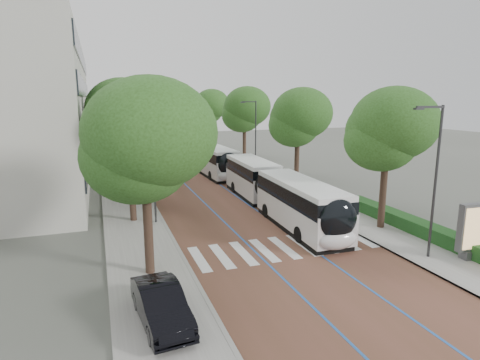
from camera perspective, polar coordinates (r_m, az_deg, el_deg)
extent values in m
plane|color=#51544C|center=(22.58, 6.93, -10.47)|extent=(160.00, 160.00, 0.00)
cube|color=brown|center=(60.02, -10.32, 3.39)|extent=(11.00, 140.00, 0.02)
cube|color=gray|center=(59.29, -17.49, 2.98)|extent=(4.00, 140.00, 0.12)
cube|color=gray|center=(61.64, -3.42, 3.82)|extent=(4.00, 140.00, 0.12)
cube|color=gray|center=(59.39, -15.66, 3.10)|extent=(0.20, 140.00, 0.14)
cube|color=gray|center=(61.15, -5.13, 3.73)|extent=(0.20, 140.00, 0.14)
cube|color=silver|center=(21.91, -5.82, -11.10)|extent=(0.55, 3.60, 0.01)
cube|color=silver|center=(22.21, -2.63, -10.72)|extent=(0.55, 3.60, 0.01)
cube|color=silver|center=(22.57, 0.46, -10.33)|extent=(0.55, 3.60, 0.01)
cube|color=silver|center=(23.00, 3.43, -9.92)|extent=(0.55, 3.60, 0.01)
cube|color=silver|center=(23.49, 6.28, -9.50)|extent=(0.55, 3.60, 0.01)
cube|color=silver|center=(24.03, 8.99, -9.08)|extent=(0.55, 3.60, 0.01)
cube|color=silver|center=(24.63, 11.58, -8.66)|extent=(0.55, 3.60, 0.01)
cube|color=silver|center=(25.27, 14.04, -8.24)|extent=(0.55, 3.60, 0.01)
cube|color=silver|center=(25.95, 16.36, -7.83)|extent=(0.55, 3.60, 0.01)
cube|color=#2158A9|center=(59.79, -11.83, 3.31)|extent=(0.12, 126.00, 0.01)
cube|color=#2158A9|center=(60.29, -8.82, 3.49)|extent=(0.12, 126.00, 0.01)
cube|color=black|center=(46.99, -20.69, 4.24)|extent=(0.12, 38.00, 1.60)
cube|color=black|center=(46.72, -20.97, 8.13)|extent=(0.12, 38.00, 1.60)
cube|color=black|center=(46.67, -21.26, 12.04)|extent=(0.12, 38.00, 1.60)
cube|color=black|center=(46.83, -21.54, 15.70)|extent=(0.12, 38.00, 1.60)
cube|color=#143B15|center=(27.51, 24.30, -6.21)|extent=(1.20, 14.00, 0.80)
cylinder|color=#303032|center=(23.01, 26.02, -0.45)|extent=(0.14, 0.14, 8.00)
cube|color=#303032|center=(22.02, 25.45, 9.36)|extent=(1.70, 0.12, 0.12)
cube|color=#303032|center=(21.54, 24.09, 9.23)|extent=(0.50, 0.20, 0.10)
cylinder|color=#303032|center=(44.01, 2.24, 5.99)|extent=(0.14, 0.14, 8.00)
cube|color=#303032|center=(43.51, 1.28, 11.08)|extent=(1.70, 0.12, 0.12)
cube|color=#303032|center=(43.26, 0.40, 10.97)|extent=(0.50, 0.20, 0.10)
cylinder|color=#303032|center=(27.22, -12.20, 2.19)|extent=(0.14, 0.14, 8.00)
cylinder|color=black|center=(19.78, -12.92, -7.05)|extent=(0.44, 0.44, 4.47)
ellipsoid|color=#224416|center=(18.89, -13.48, 4.72)|extent=(6.09, 6.09, 5.18)
cylinder|color=black|center=(28.41, -15.11, -1.34)|extent=(0.44, 0.44, 4.56)
ellipsoid|color=#224416|center=(27.80, -15.56, 7.01)|extent=(6.08, 6.08, 5.17)
cylinder|color=black|center=(37.21, -16.27, 1.85)|extent=(0.44, 0.44, 4.86)
ellipsoid|color=#224416|center=(36.75, -16.67, 8.64)|extent=(6.42, 6.42, 5.45)
cylinder|color=black|center=(47.13, -17.03, 3.45)|extent=(0.44, 0.44, 4.29)
ellipsoid|color=#224416|center=(46.76, -17.31, 8.19)|extent=(6.04, 6.04, 5.13)
cylinder|color=black|center=(59.02, -17.62, 5.07)|extent=(0.44, 0.44, 4.47)
ellipsoid|color=#224416|center=(58.73, -17.87, 9.00)|extent=(6.33, 6.33, 5.38)
cylinder|color=black|center=(73.94, -18.10, 6.38)|extent=(0.44, 0.44, 4.75)
ellipsoid|color=#224416|center=(73.70, -18.31, 9.72)|extent=(5.83, 5.83, 4.96)
cylinder|color=black|center=(27.59, 19.63, -2.10)|extent=(0.44, 0.44, 4.47)
ellipsoid|color=#224416|center=(26.96, 20.23, 6.32)|extent=(5.41, 5.41, 4.60)
cylinder|color=black|center=(37.42, 8.06, 2.06)|extent=(0.44, 0.44, 4.60)
ellipsoid|color=#224416|center=(36.95, 8.24, 8.47)|extent=(5.46, 5.46, 4.64)
cylinder|color=black|center=(50.09, 0.63, 4.72)|extent=(0.44, 0.44, 4.82)
ellipsoid|color=#224416|center=(49.75, 0.64, 9.73)|extent=(5.74, 5.74, 4.88)
cylinder|color=black|center=(65.25, -4.26, 6.33)|extent=(0.44, 0.44, 4.85)
ellipsoid|color=#224416|center=(64.99, -4.32, 10.21)|extent=(5.56, 5.56, 4.73)
cylinder|color=black|center=(30.84, 4.40, -0.91)|extent=(2.33, 0.98, 2.30)
cube|color=silver|center=(26.43, 8.55, -4.31)|extent=(2.82, 9.44, 1.82)
cube|color=black|center=(26.15, 8.63, -1.90)|extent=(2.85, 9.25, 0.97)
cube|color=white|center=(26.00, 8.67, -0.53)|extent=(2.76, 9.25, 0.31)
cube|color=black|center=(26.75, 8.48, -6.54)|extent=(2.75, 9.06, 0.35)
cube|color=silver|center=(34.90, 1.73, -0.26)|extent=(2.76, 7.82, 1.82)
cube|color=black|center=(34.68, 1.75, 1.58)|extent=(2.80, 7.67, 0.97)
cube|color=white|center=(34.58, 1.75, 2.63)|extent=(2.71, 7.66, 0.31)
cube|color=black|center=(35.14, 1.72, -1.99)|extent=(2.70, 7.51, 0.35)
ellipsoid|color=black|center=(22.43, 13.72, -5.46)|extent=(2.39, 1.18, 2.28)
ellipsoid|color=silver|center=(22.74, 13.64, -8.24)|extent=(2.38, 1.08, 1.14)
cylinder|color=black|center=(24.24, 8.46, -7.68)|extent=(0.33, 1.01, 1.00)
cylinder|color=black|center=(25.27, 13.11, -7.05)|extent=(0.33, 1.01, 1.00)
cylinder|color=black|center=(36.27, -0.83, -1.03)|extent=(0.33, 1.01, 1.00)
cylinder|color=black|center=(36.97, 2.52, -0.79)|extent=(0.33, 1.01, 1.00)
cylinder|color=black|center=(28.91, 3.80, -4.37)|extent=(0.33, 1.01, 1.00)
cylinder|color=black|center=(29.78, 7.86, -3.98)|extent=(0.33, 1.01, 1.00)
cube|color=silver|center=(45.28, -4.14, 2.48)|extent=(2.85, 12.07, 1.82)
cube|color=black|center=(45.11, -4.16, 3.91)|extent=(2.88, 11.83, 0.97)
cube|color=white|center=(45.03, -4.17, 4.72)|extent=(2.79, 11.83, 0.31)
cube|color=black|center=(45.47, -4.12, 1.13)|extent=(2.79, 11.59, 0.35)
ellipsoid|color=black|center=(39.68, -1.65, 2.28)|extent=(2.38, 1.17, 2.28)
ellipsoid|color=silver|center=(39.84, -1.62, 0.66)|extent=(2.38, 1.07, 1.14)
cylinder|color=black|center=(41.70, -4.14, 0.62)|extent=(0.33, 1.01, 1.00)
cylinder|color=black|center=(42.41, -1.22, 0.83)|extent=(0.33, 1.01, 1.00)
cylinder|color=black|center=(48.71, -6.72, 2.18)|extent=(0.33, 1.01, 1.00)
cylinder|color=black|center=(49.32, -4.17, 2.34)|extent=(0.33, 1.01, 1.00)
cube|color=silver|center=(56.99, -7.48, 4.31)|extent=(2.56, 12.01, 1.82)
cube|color=black|center=(56.86, -7.51, 5.45)|extent=(2.60, 11.77, 0.97)
cube|color=white|center=(56.79, -7.52, 6.09)|extent=(2.51, 11.77, 0.31)
cube|color=black|center=(57.14, -7.45, 3.23)|extent=(2.51, 11.53, 0.35)
ellipsoid|color=black|center=(51.25, -6.07, 4.36)|extent=(2.36, 1.11, 2.28)
ellipsoid|color=silver|center=(51.36, -6.03, 3.09)|extent=(2.36, 1.01, 1.14)
cylinder|color=black|center=(53.38, -7.80, 2.98)|extent=(0.31, 1.00, 1.00)
cylinder|color=black|center=(53.89, -5.45, 3.12)|extent=(0.31, 1.00, 1.00)
cylinder|color=black|center=(60.56, -9.29, 3.96)|extent=(0.31, 1.00, 1.00)
cylinder|color=black|center=(61.01, -7.20, 4.08)|extent=(0.31, 1.00, 1.00)
cube|color=silver|center=(70.03, -9.84, 5.60)|extent=(3.26, 12.14, 1.82)
cube|color=black|center=(69.93, -9.87, 6.53)|extent=(3.29, 11.90, 0.97)
cube|color=white|center=(69.87, -9.89, 7.05)|extent=(3.20, 11.89, 0.31)
cube|color=black|center=(70.16, -9.81, 4.72)|extent=(3.18, 11.65, 0.35)
ellipsoid|color=black|center=(64.31, -8.63, 5.78)|extent=(2.42, 1.25, 2.28)
ellipsoid|color=silver|center=(64.39, -8.58, 4.76)|extent=(2.41, 1.15, 1.14)
cylinder|color=black|center=(66.38, -10.03, 4.61)|extent=(0.36, 1.02, 1.00)
cylinder|color=black|center=(66.93, -8.14, 4.72)|extent=(0.36, 1.02, 1.00)
cylinder|color=black|center=(73.56, -11.37, 5.23)|extent=(0.36, 1.02, 1.00)
cylinder|color=black|center=(74.05, -9.66, 5.34)|extent=(0.36, 1.02, 1.00)
cube|color=silver|center=(81.83, -11.56, 6.39)|extent=(3.30, 12.14, 1.82)
cube|color=black|center=(81.74, -11.59, 7.19)|extent=(3.32, 11.90, 0.97)
cube|color=white|center=(81.69, -11.61, 7.64)|extent=(3.23, 11.90, 0.31)
cube|color=black|center=(81.94, -11.53, 5.64)|extent=(3.22, 11.66, 0.35)
ellipsoid|color=black|center=(76.08, -10.65, 6.61)|extent=(2.42, 1.26, 2.28)
ellipsoid|color=silver|center=(76.13, -10.61, 5.75)|extent=(2.41, 1.16, 1.14)
cylinder|color=black|center=(78.17, -11.80, 5.59)|extent=(0.37, 1.02, 1.00)
cylinder|color=black|center=(78.65, -10.18, 5.68)|extent=(0.37, 1.02, 1.00)
cylinder|color=black|center=(85.39, -12.82, 6.04)|extent=(0.37, 1.02, 1.00)
cylinder|color=black|center=(85.84, -11.33, 6.13)|extent=(0.37, 1.02, 1.00)
cube|color=#59595B|center=(24.64, 29.62, -9.21)|extent=(0.70, 0.59, 0.44)
cube|color=#59595B|center=(24.19, 29.98, -5.87)|extent=(1.47, 0.47, 2.56)
cube|color=tan|center=(24.05, 30.34, -6.00)|extent=(1.22, 0.09, 2.22)
imported|color=black|center=(16.04, -11.16, -16.99)|extent=(1.94, 4.55, 1.46)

